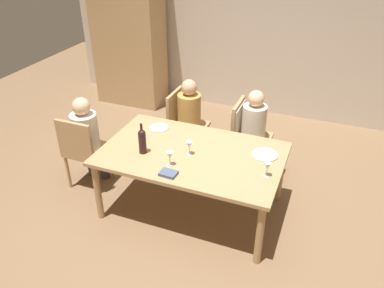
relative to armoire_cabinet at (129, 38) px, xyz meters
The scene contains 18 objects.
ground_plane 3.28m from the armoire_cabinet, 48.92° to the right, with size 10.00×10.00×0.00m, color #846647.
rear_room_partition 2.09m from the armoire_cabinet, 12.50° to the left, with size 6.40×0.12×2.70m, color beige.
armoire_cabinet is the anchor object (origin of this frame).
dining_table 3.12m from the armoire_cabinet, 48.92° to the right, with size 1.86×1.16×0.73m.
chair_left_end 2.58m from the armoire_cabinet, 73.40° to the right, with size 0.44×0.44×0.92m.
chair_far_left 2.13m from the armoire_cabinet, 41.95° to the right, with size 0.44×0.44×0.92m.
chair_far_right 2.74m from the armoire_cabinet, 30.52° to the right, with size 0.46×0.44×0.92m.
person_woman_host 2.45m from the armoire_cabinet, 72.64° to the right, with size 0.30×0.35×1.12m.
person_man_bearded 2.18m from the armoire_cabinet, 39.93° to the right, with size 0.34×0.30×1.11m.
person_man_guest 2.86m from the armoire_cabinet, 28.98° to the right, with size 0.33×0.29×1.10m.
wine_bottle_tall_green 2.97m from the armoire_cabinet, 58.13° to the right, with size 0.08×0.08×0.33m.
wine_glass_near_left 3.26m from the armoire_cabinet, 53.85° to the right, with size 0.07×0.07×0.15m.
wine_glass_centre 3.13m from the armoire_cabinet, 49.64° to the right, with size 0.07×0.07×0.15m.
wine_glass_near_right 3.76m from the armoire_cabinet, 40.99° to the right, with size 0.07×0.07×0.15m.
dinner_plate_host 3.47m from the armoire_cabinet, 37.59° to the right, with size 0.27×0.27×0.01m, color silver.
dinner_plate_guest_left 2.51m from the armoire_cabinet, 53.24° to the right, with size 0.22×0.22×0.01m, color white.
folded_napkin 3.42m from the armoire_cabinet, 54.66° to the right, with size 0.16×0.12×0.03m, color #4C5B75.
handbag 3.27m from the armoire_cabinet, 26.09° to the right, with size 0.28×0.12×0.22m, color brown.
Camera 1 is at (1.23, -3.11, 2.84)m, focal length 36.03 mm.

